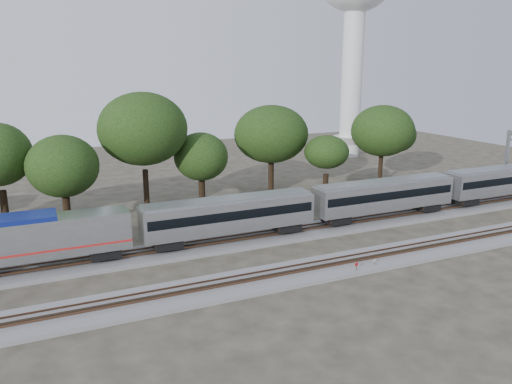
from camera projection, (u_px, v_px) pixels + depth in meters
ground at (288, 258)px, 49.15m from camera, size 160.00×160.00×0.00m
track_far at (263, 238)px, 54.41m from camera, size 160.00×5.00×0.73m
track_near at (308, 271)px, 45.56m from camera, size 160.00×5.00×0.73m
train at (504, 179)px, 67.93m from camera, size 136.02×3.32×4.90m
switch_stand_red at (356, 267)px, 45.20m from camera, size 0.36×0.07×1.13m
switch_stand_white at (375, 263)px, 46.45m from camera, size 0.30×0.13×0.96m
switch_lever at (393, 264)px, 47.37m from camera, size 0.57×0.45×0.30m
water_tower at (355, 3)px, 97.28m from camera, size 14.75×14.75×40.85m
tree_2 at (63, 166)px, 54.96m from camera, size 7.79×7.79×10.99m
tree_3 at (143, 129)px, 60.49m from camera, size 11.14×11.14×15.70m
tree_4 at (201, 157)px, 64.36m from camera, size 7.14×7.14×10.06m
tree_5 at (271, 134)px, 71.71m from camera, size 9.00×9.00×12.69m
tree_6 at (327, 152)px, 69.11m from camera, size 6.91×6.91×9.75m
tree_7 at (383, 131)px, 78.92m from camera, size 8.54×8.54×12.04m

